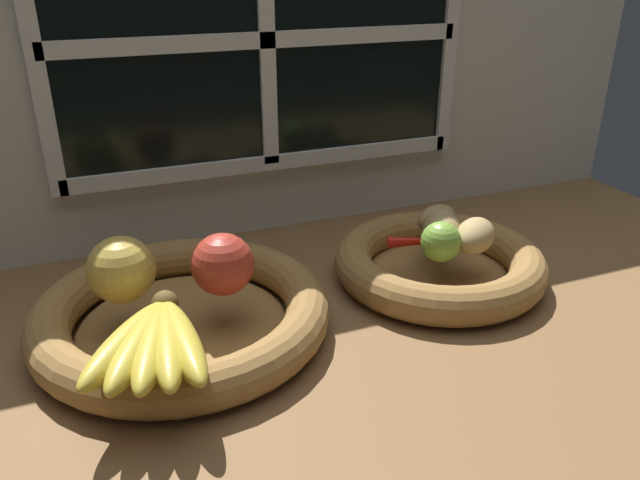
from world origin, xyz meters
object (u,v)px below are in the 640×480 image
at_px(fruit_bowl_left, 182,314).
at_px(apple_red_right, 223,264).
at_px(banana_bunch_front, 154,342).
at_px(potato_large, 442,229).
at_px(fruit_bowl_right, 439,263).
at_px(apple_golden_left, 121,270).
at_px(lime_near, 441,242).
at_px(potato_small, 474,236).
at_px(potato_back, 437,219).
at_px(chili_pepper, 424,241).

relative_size(fruit_bowl_left, apple_red_right, 4.80).
bearing_deg(fruit_bowl_left, banana_bunch_front, -111.06).
xyz_separation_m(banana_bunch_front, potato_large, (0.41, 0.12, 0.01)).
height_order(fruit_bowl_right, apple_red_right, apple_red_right).
xyz_separation_m(apple_golden_left, banana_bunch_front, (0.02, -0.13, -0.02)).
xyz_separation_m(banana_bunch_front, lime_near, (0.39, 0.08, 0.01)).
bearing_deg(apple_red_right, potato_small, -2.61).
bearing_deg(apple_red_right, banana_bunch_front, -133.44).
bearing_deg(potato_back, fruit_bowl_left, -173.49).
distance_m(fruit_bowl_left, fruit_bowl_right, 0.37).
distance_m(potato_large, lime_near, 0.05).
height_order(banana_bunch_front, potato_small, potato_small).
height_order(apple_red_right, banana_bunch_front, apple_red_right).
distance_m(apple_golden_left, lime_near, 0.40).
height_order(apple_golden_left, banana_bunch_front, apple_golden_left).
bearing_deg(potato_large, fruit_bowl_left, 180.00).
distance_m(fruit_bowl_right, potato_back, 0.07).
height_order(apple_golden_left, potato_back, apple_golden_left).
distance_m(apple_red_right, lime_near, 0.29).
relative_size(apple_golden_left, potato_large, 1.04).
height_order(fruit_bowl_left, potato_small, potato_small).
relative_size(fruit_bowl_right, potato_small, 3.77).
distance_m(apple_red_right, potato_large, 0.31).
bearing_deg(apple_red_right, apple_golden_left, 166.73).
xyz_separation_m(potato_small, potato_large, (-0.03, 0.03, 0.00)).
bearing_deg(fruit_bowl_left, potato_back, 6.51).
relative_size(banana_bunch_front, lime_near, 3.25).
xyz_separation_m(fruit_bowl_right, lime_near, (-0.03, -0.04, 0.06)).
xyz_separation_m(fruit_bowl_left, apple_golden_left, (-0.06, 0.01, 0.07)).
bearing_deg(fruit_bowl_right, chili_pepper, 166.72).
relative_size(apple_golden_left, lime_near, 1.46).
bearing_deg(potato_small, fruit_bowl_left, 175.40).
relative_size(banana_bunch_front, potato_back, 2.59).
bearing_deg(lime_near, potato_small, 6.67).
height_order(fruit_bowl_right, lime_near, lime_near).
relative_size(fruit_bowl_right, potato_large, 3.94).
bearing_deg(apple_golden_left, banana_bunch_front, -82.76).
bearing_deg(apple_red_right, fruit_bowl_right, 2.95).
xyz_separation_m(fruit_bowl_right, potato_large, (-0.00, -0.00, 0.05)).
relative_size(potato_small, chili_pepper, 0.78).
relative_size(fruit_bowl_left, banana_bunch_front, 2.06).
distance_m(fruit_bowl_right, lime_near, 0.07).
bearing_deg(apple_golden_left, potato_large, -1.41).
bearing_deg(lime_near, apple_red_right, 175.53).
xyz_separation_m(potato_back, chili_pepper, (-0.04, -0.04, -0.01)).
relative_size(banana_bunch_front, potato_small, 2.22).
height_order(fruit_bowl_left, lime_near, lime_near).
bearing_deg(potato_small, potato_back, 98.97).
xyz_separation_m(fruit_bowl_left, banana_bunch_front, (-0.05, -0.12, 0.05)).
relative_size(potato_large, lime_near, 1.40).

